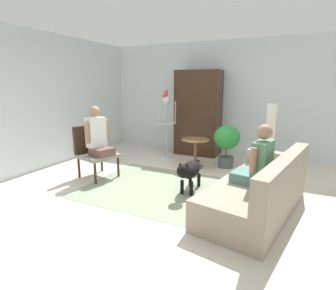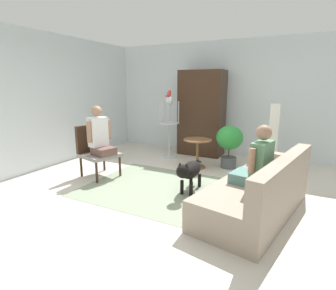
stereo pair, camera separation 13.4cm
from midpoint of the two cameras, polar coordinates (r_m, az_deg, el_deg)
name	(u,v)px [view 2 (the right image)]	position (r m, az deg, el deg)	size (l,w,h in m)	color
ground_plane	(171,188)	(4.60, 1.41, -9.06)	(6.81, 6.81, 0.00)	beige
back_wall	(221,98)	(6.89, 11.79, 9.70)	(6.27, 0.12, 2.75)	silver
left_wall	(58,100)	(6.32, -21.86, 8.81)	(0.12, 6.05, 2.75)	silver
area_rug	(160,188)	(4.57, -0.93, -9.19)	(2.43, 1.99, 0.01)	gray
couch	(259,193)	(3.87, 19.82, -9.59)	(1.28, 2.20, 0.83)	gray
armchair	(96,147)	(5.24, -14.49, -0.47)	(0.76, 0.75, 0.96)	#382316
person_on_couch	(257,162)	(3.72, 19.43, -3.50)	(0.53, 0.56, 0.80)	slate
person_on_armchair	(100,135)	(5.06, -13.65, 2.10)	(0.50, 0.49, 0.89)	brown
round_end_table	(197,149)	(5.59, 6.99, -0.82)	(0.58, 0.58, 0.61)	brown
dog	(190,171)	(4.32, 5.58, -5.47)	(0.28, 0.93, 0.57)	black
bird_cage_stand	(169,123)	(6.31, 0.89, 4.77)	(0.47, 0.47, 1.43)	silver
parrot	(169,94)	(6.26, 0.87, 10.92)	(0.17, 0.10, 0.17)	red
potted_plant	(229,141)	(5.68, 13.62, 0.82)	(0.54, 0.54, 0.89)	#4C5156
column_lamp	(273,138)	(5.81, 22.16, 1.45)	(0.20, 0.20, 1.34)	#4C4742
armoire_cabinet	(202,113)	(6.64, 7.76, 6.70)	(1.07, 0.56, 2.05)	#382316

